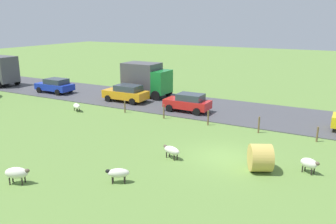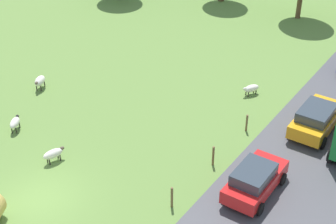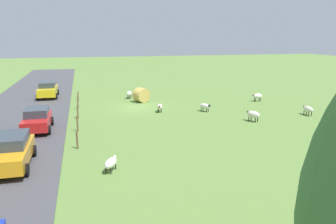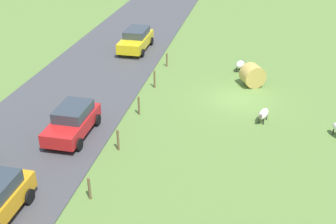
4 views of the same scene
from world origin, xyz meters
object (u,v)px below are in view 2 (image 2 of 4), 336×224
(sheep_1, at_px, (40,81))
(sheep_5, at_px, (251,89))
(sheep_3, at_px, (53,154))
(car_0, at_px, (317,118))
(sheep_6, at_px, (15,123))
(car_2, at_px, (255,180))

(sheep_1, distance_m, sheep_5, 13.89)
(sheep_3, distance_m, car_0, 14.83)
(sheep_5, bearing_deg, car_0, -19.69)
(sheep_6, height_order, car_0, car_0)
(sheep_5, bearing_deg, sheep_6, -129.52)
(sheep_6, bearing_deg, sheep_5, 50.48)
(car_0, bearing_deg, sheep_3, -134.69)
(car_0, bearing_deg, sheep_6, -146.17)
(sheep_5, xyz_separation_m, car_2, (4.44, -8.69, 0.43))
(sheep_1, xyz_separation_m, sheep_3, (6.45, -5.17, -0.07))
(sheep_1, height_order, sheep_5, sheep_1)
(car_2, bearing_deg, sheep_6, -168.79)
(sheep_1, distance_m, car_0, 17.71)
(sheep_5, xyz_separation_m, car_0, (4.97, -1.78, 0.46))
(sheep_1, relative_size, car_2, 0.32)
(car_0, height_order, car_2, car_0)
(sheep_5, relative_size, sheep_6, 1.04)
(sheep_3, relative_size, sheep_6, 1.08)
(sheep_3, height_order, sheep_5, sheep_3)
(sheep_6, relative_size, car_2, 0.30)
(sheep_5, distance_m, car_2, 9.77)
(sheep_1, height_order, car_0, car_0)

